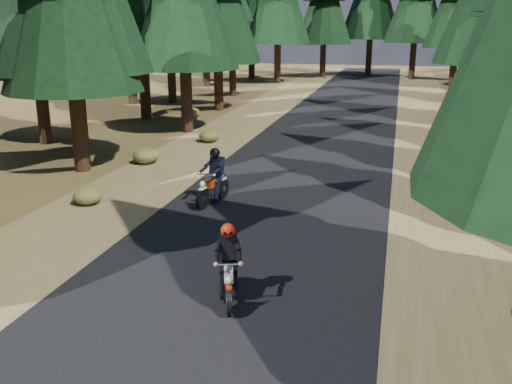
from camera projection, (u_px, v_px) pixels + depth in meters
ground at (239, 262)px, 11.97m from camera, size 120.00×120.00×0.00m
road at (285, 195)px, 16.62m from camera, size 6.00×100.00×0.01m
shoulder_l at (140, 185)px, 17.69m from camera, size 3.20×100.00×0.01m
shoulder_r at (450, 207)px, 15.56m from camera, size 3.20×100.00×0.01m
understory_shrubs at (342, 166)px, 18.92m from camera, size 16.38×29.18×0.65m
rider_lead at (229, 276)px, 10.16m from camera, size 0.93×1.66×1.42m
rider_follow at (213, 186)px, 15.68m from camera, size 0.85×1.80×1.54m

